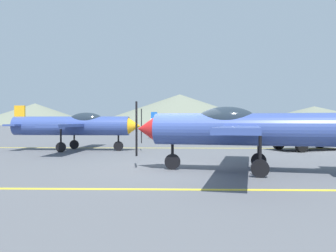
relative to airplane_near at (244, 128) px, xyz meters
The scene contains 11 objects.
ground_plane 2.65m from the airplane_near, 164.31° to the left, with size 400.00×400.00×0.00m, color #54565B.
apron_line_near 3.81m from the airplane_near, 127.98° to the right, with size 80.00×0.16×0.01m, color yellow.
apron_line_far 9.68m from the airplane_near, 103.24° to the left, with size 80.00×0.16×0.01m, color yellow.
airplane_near is the anchor object (origin of this frame).
airplane_mid 10.52m from the airplane_near, 134.63° to the left, with size 6.91×7.97×2.39m.
airplane_far 20.39m from the airplane_near, 93.31° to the left, with size 6.99×7.97×2.39m.
airplane_back 29.15m from the airplane_near, 82.45° to the left, with size 6.94×7.98×2.39m.
car_sedan 9.60m from the airplane_near, 57.80° to the left, with size 4.66×3.23×1.62m.
hill_left 155.86m from the airplane_near, 114.67° to the left, with size 53.36×53.36×9.37m, color slate.
hill_centerleft 115.14m from the airplane_near, 90.58° to the left, with size 65.97×65.97×11.22m, color slate.
hill_centerright 172.44m from the airplane_near, 68.04° to the left, with size 70.03×70.03×8.71m, color slate.
Camera 1 is at (0.14, -11.31, 1.56)m, focal length 37.17 mm.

